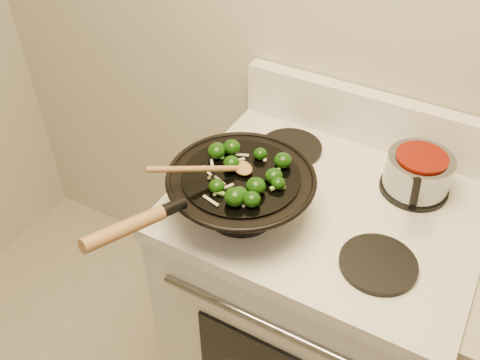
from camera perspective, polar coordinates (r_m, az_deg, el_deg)
The scene contains 5 objects.
stove at distance 1.75m, azimuth 7.89°, elevation -12.93°, with size 0.78×0.67×1.08m.
wok at distance 1.31m, azimuth -0.03°, elevation -1.24°, with size 0.37×0.59×0.20m.
stirfry at distance 1.26m, azimuth 0.45°, elevation 0.73°, with size 0.23×0.24×0.04m.
wooden_spoon at distance 1.26m, azimuth -2.52°, elevation 1.23°, with size 0.19×0.22×0.08m.
saucepan at distance 1.46m, azimuth 18.47°, elevation 0.83°, with size 0.17×0.27×0.10m.
Camera 1 is at (0.02, 0.17, 1.88)m, focal length 40.00 mm.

